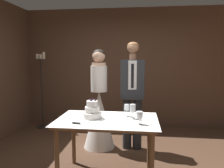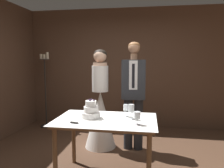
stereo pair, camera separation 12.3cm
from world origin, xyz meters
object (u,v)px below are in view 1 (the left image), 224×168
(cake_table, at_px, (107,126))
(wine_glass_near, at_px, (139,116))
(cake_knife, at_px, (83,124))
(candle_stand, at_px, (42,90))
(groom, at_px, (133,91))
(wine_glass_far, at_px, (127,108))
(tiered_cake, at_px, (92,111))
(wine_glass_middle, at_px, (133,109))
(bride, at_px, (99,111))

(cake_table, height_order, wine_glass_near, wine_glass_near)
(cake_table, relative_size, cake_knife, 2.98)
(cake_table, xyz_separation_m, candle_stand, (-1.76, 1.92, 0.16))
(groom, xyz_separation_m, candle_stand, (-2.05, 0.94, -0.15))
(wine_glass_far, relative_size, groom, 0.09)
(cake_table, xyz_separation_m, wine_glass_near, (0.40, -0.17, 0.20))
(tiered_cake, bearing_deg, wine_glass_middle, 3.67)
(tiered_cake, relative_size, bride, 0.15)
(cake_table, bearing_deg, wine_glass_far, 35.79)
(tiered_cake, distance_m, wine_glass_middle, 0.52)
(wine_glass_middle, bearing_deg, tiered_cake, -176.33)
(cake_table, bearing_deg, tiered_cake, 171.77)
(tiered_cake, distance_m, cake_knife, 0.31)
(wine_glass_near, xyz_separation_m, wine_glass_far, (-0.17, 0.34, 0.01))
(cake_knife, xyz_separation_m, groom, (0.54, 1.25, 0.21))
(cake_knife, bearing_deg, candle_stand, 135.07)
(bride, distance_m, candle_stand, 1.76)
(groom, bearing_deg, wine_glass_near, -84.19)
(wine_glass_far, relative_size, candle_stand, 0.10)
(cake_table, relative_size, groom, 0.70)
(wine_glass_near, distance_m, wine_glass_far, 0.38)
(wine_glass_far, bearing_deg, cake_table, -144.21)
(bride, height_order, candle_stand, bride)
(wine_glass_middle, height_order, bride, bride)
(candle_stand, bearing_deg, wine_glass_far, -41.21)
(cake_table, xyz_separation_m, cake_knife, (-0.25, -0.26, 0.10))
(tiered_cake, xyz_separation_m, cake_knife, (-0.05, -0.29, -0.08))
(candle_stand, bearing_deg, cake_knife, -55.34)
(wine_glass_far, height_order, groom, groom)
(wine_glass_far, bearing_deg, cake_knife, -138.16)
(bride, bearing_deg, wine_glass_near, -59.09)
(cake_knife, xyz_separation_m, wine_glass_middle, (0.57, 0.33, 0.12))
(tiered_cake, height_order, wine_glass_near, tiered_cake)
(candle_stand, bearing_deg, bride, -32.43)
(tiered_cake, relative_size, cake_knife, 0.58)
(wine_glass_middle, relative_size, groom, 0.10)
(cake_knife, height_order, wine_glass_near, wine_glass_near)
(bride, xyz_separation_m, candle_stand, (-1.47, 0.94, 0.21))
(cake_knife, height_order, groom, groom)
(cake_table, xyz_separation_m, groom, (0.29, 0.98, 0.31))
(groom, relative_size, candle_stand, 1.08)
(bride, bearing_deg, candle_stand, 147.57)
(cake_knife, bearing_deg, groom, 77.17)
(tiered_cake, height_order, wine_glass_middle, tiered_cake)
(wine_glass_middle, xyz_separation_m, candle_stand, (-2.08, 1.86, -0.06))
(bride, bearing_deg, groom, -0.07)
(tiered_cake, xyz_separation_m, bride, (-0.09, 0.96, -0.24))
(tiered_cake, bearing_deg, candle_stand, 129.53)
(cake_table, xyz_separation_m, wine_glass_middle, (0.32, 0.06, 0.22))
(wine_glass_near, relative_size, wine_glass_far, 0.94)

